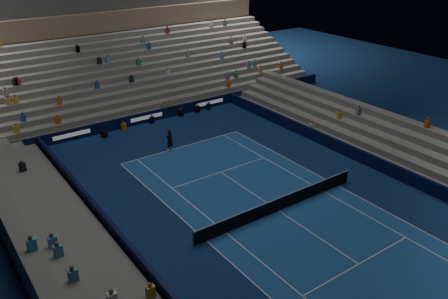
% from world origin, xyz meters
% --- Properties ---
extents(ground, '(90.00, 90.00, 0.00)m').
position_xyz_m(ground, '(0.00, 0.00, 0.00)').
color(ground, '#0D234E').
rests_on(ground, ground).
extents(court_surface, '(10.97, 23.77, 0.01)m').
position_xyz_m(court_surface, '(0.00, 0.00, 0.01)').
color(court_surface, '#1A4B90').
rests_on(court_surface, ground).
extents(sponsor_barrier_far, '(44.00, 0.25, 1.00)m').
position_xyz_m(sponsor_barrier_far, '(0.00, 18.50, 0.50)').
color(sponsor_barrier_far, black).
rests_on(sponsor_barrier_far, ground).
extents(sponsor_barrier_east, '(0.25, 37.00, 1.00)m').
position_xyz_m(sponsor_barrier_east, '(9.70, 0.00, 0.50)').
color(sponsor_barrier_east, '#080E32').
rests_on(sponsor_barrier_east, ground).
extents(sponsor_barrier_west, '(0.25, 37.00, 1.00)m').
position_xyz_m(sponsor_barrier_west, '(-9.70, 0.00, 0.50)').
color(sponsor_barrier_west, black).
rests_on(sponsor_barrier_west, ground).
extents(grandstand_main, '(44.00, 15.20, 11.20)m').
position_xyz_m(grandstand_main, '(0.00, 27.90, 3.38)').
color(grandstand_main, slate).
rests_on(grandstand_main, ground).
extents(grandstand_east, '(5.00, 37.00, 2.50)m').
position_xyz_m(grandstand_east, '(13.17, 0.00, 0.92)').
color(grandstand_east, slate).
rests_on(grandstand_east, ground).
extents(grandstand_west, '(5.00, 37.00, 2.50)m').
position_xyz_m(grandstand_west, '(-13.17, 0.00, 0.92)').
color(grandstand_west, '#62625D').
rests_on(grandstand_west, ground).
extents(tennis_net, '(12.90, 0.10, 1.10)m').
position_xyz_m(tennis_net, '(0.00, 0.00, 0.50)').
color(tennis_net, '#B2B2B7').
rests_on(tennis_net, ground).
extents(tennis_player, '(0.69, 0.52, 1.73)m').
position_xyz_m(tennis_player, '(-1.14, 11.98, 0.87)').
color(tennis_player, black).
rests_on(tennis_player, ground).
extents(broadcast_camera, '(0.54, 0.92, 0.56)m').
position_xyz_m(broadcast_camera, '(-4.51, 17.48, 0.29)').
color(broadcast_camera, black).
rests_on(broadcast_camera, ground).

